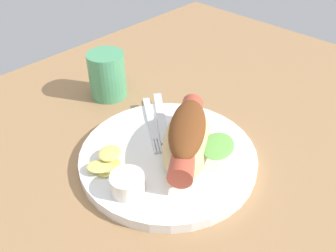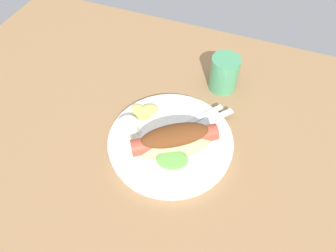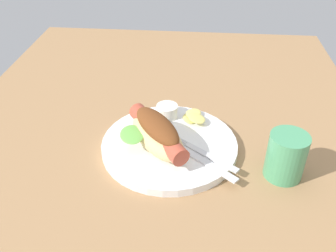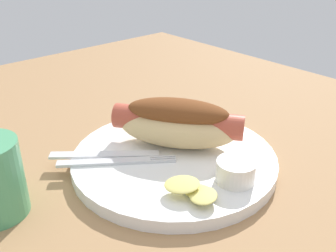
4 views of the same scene
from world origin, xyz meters
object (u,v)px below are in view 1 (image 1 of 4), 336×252
hot_dog (189,138)px  chips_pile (107,162)px  drinking_cup (107,75)px  knife (161,117)px  plate (168,157)px  sauce_ramekin (127,183)px  fork (151,122)px

hot_dog → chips_pile: size_ratio=2.28×
chips_pile → drinking_cup: bearing=-129.6°
chips_pile → knife: bearing=-169.1°
plate → sauce_ramekin: 9.38cm
fork → knife: (-2.20, 0.05, -0.02)cm
hot_dog → plate: bearing=-90.5°
hot_dog → fork: bearing=-135.1°
plate → sauce_ramekin: bearing=8.2°
plate → knife: 8.98cm
plate → chips_pile: chips_pile is taller
knife → chips_pile: bearing=-39.3°
fork → knife: bearing=125.2°
plate → fork: 7.85cm
plate → fork: size_ratio=2.10×
fork → chips_pile: size_ratio=1.70×
fork → knife: 2.20cm
hot_dog → fork: size_ratio=1.34×
hot_dog → knife: size_ratio=1.21×
sauce_ramekin → fork: bearing=-146.2°
hot_dog → sauce_ramekin: hot_dog is taller
sauce_ramekin → chips_pile: 5.76cm
hot_dog → fork: 10.09cm
plate → hot_dog: (-1.70, 2.47, 4.04)cm
hot_dog → drinking_cup: size_ratio=1.96×
plate → chips_pile: 9.27cm
hot_dog → knife: (-3.88, -9.43, -3.06)cm
plate → chips_pile: (8.04, -4.35, 1.60)cm
chips_pile → drinking_cup: size_ratio=0.86×
knife → chips_pile: 13.88cm
plate → sauce_ramekin: size_ratio=5.76×
knife → drinking_cup: bearing=-140.3°
hot_dog → fork: hot_dog is taller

